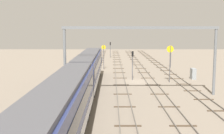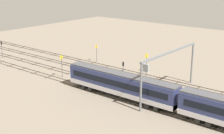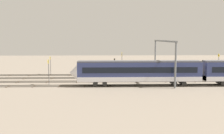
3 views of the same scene
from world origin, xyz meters
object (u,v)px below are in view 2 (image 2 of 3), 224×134
at_px(signal_light_trackside_departure, 123,70).
at_px(speed_sign_mid_trackside, 62,63).
at_px(speed_sign_far_trackside, 97,51).
at_px(overhead_gantry, 170,62).
at_px(relay_cabinet, 146,68).
at_px(signal_light_trackside_approach, 2,47).
at_px(speed_sign_distant_end, 146,62).

bearing_deg(signal_light_trackside_departure, speed_sign_mid_trackside, 21.20).
height_order(speed_sign_far_trackside, signal_light_trackside_departure, signal_light_trackside_departure).
xyz_separation_m(speed_sign_mid_trackside, speed_sign_far_trackside, (2.75, -14.87, -0.34)).
bearing_deg(speed_sign_mid_trackside, overhead_gantry, -167.62).
height_order(overhead_gantry, speed_sign_far_trackside, overhead_gantry).
distance_m(overhead_gantry, relay_cabinet, 16.86).
bearing_deg(signal_light_trackside_approach, speed_sign_distant_end, -166.64).
xyz_separation_m(overhead_gantry, signal_light_trackside_approach, (50.10, 4.08, -3.66)).
bearing_deg(speed_sign_distant_end, signal_light_trackside_approach, 13.36).
height_order(overhead_gantry, signal_light_trackside_departure, overhead_gantry).
bearing_deg(speed_sign_distant_end, relay_cabinet, -56.82).
bearing_deg(signal_light_trackside_approach, signal_light_trackside_departure, -174.26).
bearing_deg(relay_cabinet, signal_light_trackside_approach, 20.72).
distance_m(speed_sign_far_trackside, signal_light_trackside_approach, 26.68).
bearing_deg(signal_light_trackside_departure, speed_sign_far_trackside, -30.89).
xyz_separation_m(speed_sign_far_trackside, signal_light_trackside_departure, (-16.16, 9.67, 0.18)).
bearing_deg(speed_sign_mid_trackside, relay_cabinet, -128.33).
xyz_separation_m(speed_sign_mid_trackside, signal_light_trackside_approach, (25.71, -1.27, -0.27)).
bearing_deg(overhead_gantry, speed_sign_distant_end, -32.44).
height_order(speed_sign_mid_trackside, signal_light_trackside_approach, speed_sign_mid_trackside).
xyz_separation_m(signal_light_trackside_approach, signal_light_trackside_departure, (-39.12, -3.93, 0.11)).
relative_size(overhead_gantry, speed_sign_far_trackside, 4.31).
bearing_deg(speed_sign_far_trackside, relay_cabinet, -176.90).
bearing_deg(relay_cabinet, speed_sign_mid_trackside, 51.67).
bearing_deg(signal_light_trackside_approach, relay_cabinet, -159.28).
bearing_deg(relay_cabinet, speed_sign_distant_end, 123.18).
bearing_deg(speed_sign_mid_trackside, signal_light_trackside_approach, -2.83).
height_order(signal_light_trackside_approach, relay_cabinet, signal_light_trackside_approach).
xyz_separation_m(speed_sign_distant_end, signal_light_trackside_approach, (41.14, 9.78, -0.88)).
bearing_deg(signal_light_trackside_departure, relay_cabinet, -84.50).
xyz_separation_m(speed_sign_distant_end, relay_cabinet, (3.04, -4.64, -3.02)).
distance_m(speed_sign_mid_trackside, speed_sign_distant_end, 18.99).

